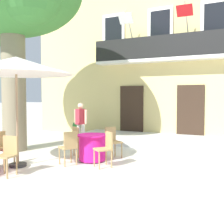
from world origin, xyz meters
TOP-DOWN VIEW (x-y plane):
  - ground_plane at (0.00, 0.00)m, footprint 120.00×120.00m
  - building_facade at (0.24, 6.99)m, footprint 13.00×5.09m
  - entrance_step_platform at (0.24, 3.75)m, footprint 6.24×2.50m
  - cafe_table_near_tree at (-0.24, 0.05)m, footprint 0.86×0.86m
  - cafe_chair_near_tree_0 at (0.04, 0.75)m, footprint 0.54×0.54m
  - cafe_chair_near_tree_1 at (-0.91, 0.39)m, footprint 0.55×0.55m
  - cafe_chair_near_tree_2 at (-0.55, -0.64)m, footprint 0.55×0.55m
  - cafe_chair_near_tree_3 at (0.39, -0.36)m, footprint 0.56×0.56m
  - cafe_chair_middle_2 at (-1.28, -2.04)m, footprint 0.46×0.46m
  - cafe_chair_middle_3 at (-2.07, -1.48)m, footprint 0.41×0.41m
  - cafe_umbrella at (-1.69, -1.33)m, footprint 2.90×2.90m
  - ground_planter_left at (-3.23, 3.82)m, footprint 0.42×0.42m
  - pedestrian_near_entrance at (-1.82, 1.92)m, footprint 0.53×0.38m

SIDE VIEW (x-z plane):
  - ground_plane at x=0.00m, z-range 0.00..0.00m
  - entrance_step_platform at x=0.24m, z-range 0.00..0.25m
  - cafe_table_near_tree at x=-0.24m, z-range 0.01..0.77m
  - ground_planter_left at x=-3.23m, z-range 0.04..0.76m
  - cafe_chair_near_tree_0 at x=0.04m, z-range 0.07..0.98m
  - cafe_chair_near_tree_1 at x=-0.91m, z-range 0.07..0.98m
  - cafe_chair_near_tree_2 at x=-0.55m, z-range 0.07..0.98m
  - cafe_chair_near_tree_3 at x=0.39m, z-range 0.07..0.98m
  - cafe_chair_middle_2 at x=-1.28m, z-range 0.07..0.98m
  - cafe_chair_middle_3 at x=-2.07m, z-range 0.07..0.98m
  - pedestrian_near_entrance at x=-1.82m, z-range 0.10..1.70m
  - cafe_umbrella at x=-1.69m, z-range 1.19..4.04m
  - building_facade at x=0.24m, z-range 0.00..7.50m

